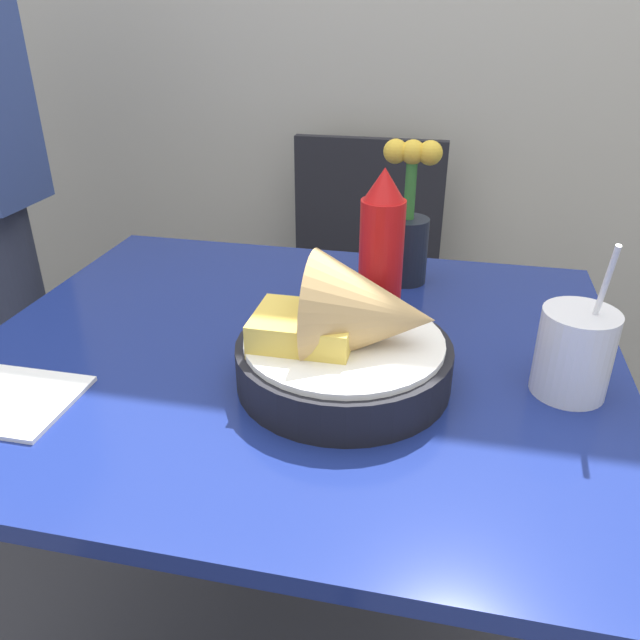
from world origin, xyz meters
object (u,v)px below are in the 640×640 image
at_px(chair_far_window, 361,280).
at_px(flower_vase, 408,227).
at_px(food_basket, 352,341).
at_px(ketchup_bottle, 381,248).
at_px(drink_cup, 574,355).

relative_size(chair_far_window, flower_vase, 3.58).
bearing_deg(food_basket, ketchup_bottle, 87.64).
distance_m(ketchup_bottle, drink_cup, 0.32).
xyz_separation_m(chair_far_window, ketchup_bottle, (0.12, -0.64, 0.34)).
xyz_separation_m(food_basket, drink_cup, (0.27, 0.04, -0.01)).
distance_m(chair_far_window, flower_vase, 0.61).
xyz_separation_m(chair_far_window, food_basket, (0.11, -0.85, 0.29)).
xyz_separation_m(ketchup_bottle, drink_cup, (0.27, -0.17, -0.06)).
relative_size(food_basket, ketchup_bottle, 1.18).
distance_m(chair_far_window, food_basket, 0.90).
height_order(drink_cup, flower_vase, flower_vase).
bearing_deg(flower_vase, chair_far_window, 106.79).
distance_m(food_basket, drink_cup, 0.28).
xyz_separation_m(chair_far_window, drink_cup, (0.39, -0.81, 0.28)).
bearing_deg(chair_far_window, ketchup_bottle, -79.26).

